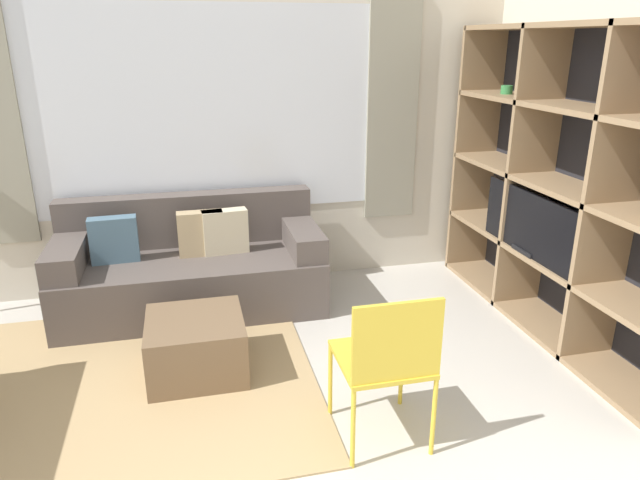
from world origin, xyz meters
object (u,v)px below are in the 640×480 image
object	(u,v)px
couch_main	(191,268)
ottoman	(196,346)
shelving_unit	(571,189)
folding_chair	(387,356)

from	to	relation	value
couch_main	ottoman	world-z (taller)	couch_main
shelving_unit	couch_main	distance (m)	2.80
shelving_unit	folding_chair	size ratio (longest dim) A/B	2.96
shelving_unit	couch_main	world-z (taller)	shelving_unit
shelving_unit	ottoman	xyz separation A→B (m)	(-2.53, -0.02, -0.85)
ottoman	folding_chair	world-z (taller)	folding_chair
couch_main	folding_chair	size ratio (longest dim) A/B	2.28
couch_main	folding_chair	world-z (taller)	folding_chair
couch_main	ottoman	distance (m)	0.99
ottoman	folding_chair	bearing A→B (deg)	-44.91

